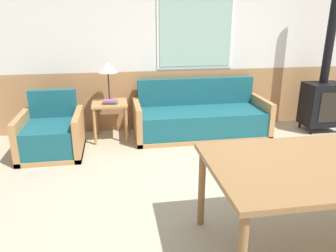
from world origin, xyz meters
name	(u,v)px	position (x,y,z in m)	size (l,w,h in m)	color
ground_plane	(267,212)	(0.00, 0.00, 0.00)	(16.00, 16.00, 0.00)	#B2A58C
wall_back	(200,42)	(0.00, 2.63, 1.36)	(7.20, 0.09, 2.70)	#AD7A4C
couch	(200,119)	(-0.09, 2.15, 0.25)	(2.01, 0.80, 0.82)	#B27F4C
armchair	(52,136)	(-2.22, 1.78, 0.25)	(0.79, 0.82, 0.79)	#B27F4C
side_table	(110,109)	(-1.44, 2.22, 0.46)	(0.50, 0.50, 0.56)	#B27F4C
table_lamp	(108,69)	(-1.44, 2.31, 1.03)	(0.29, 0.29, 0.56)	#262628
book_stack	(110,102)	(-1.43, 2.13, 0.59)	(0.22, 0.16, 0.05)	#2D7F3D
dining_table	(333,169)	(0.20, -0.51, 0.69)	(1.86, 1.03, 0.75)	olive
wood_stove	(323,92)	(1.84, 2.06, 0.63)	(0.56, 0.42, 2.58)	black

